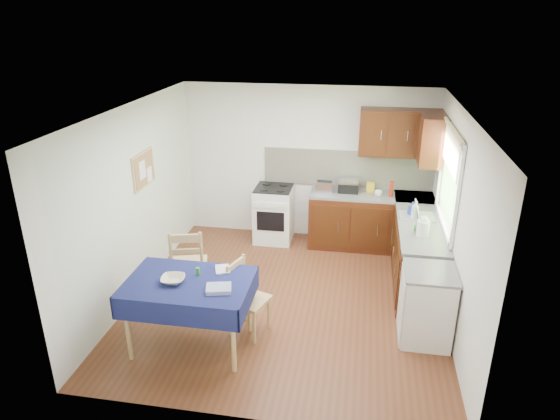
% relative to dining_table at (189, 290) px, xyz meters
% --- Properties ---
extents(floor, '(4.20, 4.20, 0.00)m').
position_rel_dining_table_xyz_m(floor, '(0.91, 1.12, -0.72)').
color(floor, '#542F16').
rests_on(floor, ground).
extents(ceiling, '(4.00, 4.20, 0.02)m').
position_rel_dining_table_xyz_m(ceiling, '(0.91, 1.12, 1.78)').
color(ceiling, silver).
rests_on(ceiling, wall_back).
extents(wall_back, '(4.00, 0.02, 2.50)m').
position_rel_dining_table_xyz_m(wall_back, '(0.91, 3.22, 0.53)').
color(wall_back, silver).
rests_on(wall_back, ground).
extents(wall_front, '(4.00, 0.02, 2.50)m').
position_rel_dining_table_xyz_m(wall_front, '(0.91, -0.98, 0.53)').
color(wall_front, silver).
rests_on(wall_front, ground).
extents(wall_left, '(0.02, 4.20, 2.50)m').
position_rel_dining_table_xyz_m(wall_left, '(-1.09, 1.12, 0.53)').
color(wall_left, silver).
rests_on(wall_left, ground).
extents(wall_right, '(0.02, 4.20, 2.50)m').
position_rel_dining_table_xyz_m(wall_right, '(2.91, 1.12, 0.53)').
color(wall_right, silver).
rests_on(wall_right, ground).
extents(base_cabinets, '(1.90, 2.30, 0.86)m').
position_rel_dining_table_xyz_m(base_cabinets, '(2.27, 2.37, -0.29)').
color(base_cabinets, black).
rests_on(base_cabinets, ground).
extents(worktop_back, '(1.90, 0.60, 0.04)m').
position_rel_dining_table_xyz_m(worktop_back, '(1.96, 2.92, 0.16)').
color(worktop_back, slate).
rests_on(worktop_back, base_cabinets).
extents(worktop_right, '(0.60, 1.70, 0.04)m').
position_rel_dining_table_xyz_m(worktop_right, '(2.61, 1.77, 0.16)').
color(worktop_right, slate).
rests_on(worktop_right, base_cabinets).
extents(worktop_corner, '(0.60, 0.60, 0.04)m').
position_rel_dining_table_xyz_m(worktop_corner, '(2.61, 2.92, 0.16)').
color(worktop_corner, slate).
rests_on(worktop_corner, base_cabinets).
extents(splashback, '(2.70, 0.02, 0.60)m').
position_rel_dining_table_xyz_m(splashback, '(1.56, 3.20, 0.48)').
color(splashback, beige).
rests_on(splashback, wall_back).
extents(upper_cabinets, '(1.20, 0.85, 0.70)m').
position_rel_dining_table_xyz_m(upper_cabinets, '(2.43, 2.92, 1.13)').
color(upper_cabinets, black).
rests_on(upper_cabinets, wall_back).
extents(stove, '(0.60, 0.61, 0.92)m').
position_rel_dining_table_xyz_m(stove, '(0.41, 2.91, -0.26)').
color(stove, white).
rests_on(stove, ground).
extents(window, '(0.04, 1.48, 1.26)m').
position_rel_dining_table_xyz_m(window, '(2.88, 1.82, 0.93)').
color(window, '#365B25').
rests_on(window, wall_right).
extents(fridge, '(0.58, 0.60, 0.89)m').
position_rel_dining_table_xyz_m(fridge, '(2.61, 0.57, -0.28)').
color(fridge, white).
rests_on(fridge, ground).
extents(corkboard, '(0.04, 0.62, 0.47)m').
position_rel_dining_table_xyz_m(corkboard, '(-1.06, 1.42, 0.88)').
color(corkboard, tan).
rests_on(corkboard, wall_left).
extents(dining_table, '(1.37, 0.92, 0.83)m').
position_rel_dining_table_xyz_m(dining_table, '(0.00, 0.00, 0.00)').
color(dining_table, '#101843').
rests_on(dining_table, ground).
extents(chair_far, '(0.56, 0.56, 1.04)m').
position_rel_dining_table_xyz_m(chair_far, '(-0.34, 0.90, -0.18)').
color(chair_far, tan).
rests_on(chair_far, ground).
extents(chair_near, '(0.51, 0.51, 0.91)m').
position_rel_dining_table_xyz_m(chair_near, '(0.55, 0.37, -0.24)').
color(chair_near, tan).
rests_on(chair_near, ground).
extents(toaster, '(0.27, 0.17, 0.21)m').
position_rel_dining_table_xyz_m(toaster, '(1.22, 2.84, 0.27)').
color(toaster, silver).
rests_on(toaster, worktop_back).
extents(sandwich_press, '(0.31, 0.27, 0.18)m').
position_rel_dining_table_xyz_m(sandwich_press, '(1.59, 2.97, 0.27)').
color(sandwich_press, black).
rests_on(sandwich_press, worktop_back).
extents(sauce_bottle, '(0.06, 0.06, 0.25)m').
position_rel_dining_table_xyz_m(sauce_bottle, '(2.24, 2.85, 0.30)').
color(sauce_bottle, '#AD1F0D').
rests_on(sauce_bottle, worktop_back).
extents(yellow_packet, '(0.13, 0.10, 0.16)m').
position_rel_dining_table_xyz_m(yellow_packet, '(1.93, 2.99, 0.26)').
color(yellow_packet, gold).
rests_on(yellow_packet, worktop_back).
extents(dish_rack, '(0.46, 0.35, 0.22)m').
position_rel_dining_table_xyz_m(dish_rack, '(2.57, 2.09, 0.20)').
color(dish_rack, '#939499').
rests_on(dish_rack, worktop_right).
extents(kettle, '(0.16, 0.16, 0.27)m').
position_rel_dining_table_xyz_m(kettle, '(2.59, 1.48, 0.30)').
color(kettle, white).
rests_on(kettle, worktop_right).
extents(cup, '(0.12, 0.12, 0.09)m').
position_rel_dining_table_xyz_m(cup, '(2.05, 2.84, 0.22)').
color(cup, white).
rests_on(cup, worktop_back).
extents(soap_bottle_a, '(0.13, 0.13, 0.27)m').
position_rel_dining_table_xyz_m(soap_bottle_a, '(2.53, 2.02, 0.31)').
color(soap_bottle_a, white).
rests_on(soap_bottle_a, worktop_right).
extents(soap_bottle_b, '(0.13, 0.13, 0.21)m').
position_rel_dining_table_xyz_m(soap_bottle_b, '(2.51, 2.12, 0.28)').
color(soap_bottle_b, '#1C3DA8').
rests_on(soap_bottle_b, worktop_right).
extents(soap_bottle_c, '(0.16, 0.16, 0.16)m').
position_rel_dining_table_xyz_m(soap_bottle_c, '(2.55, 1.59, 0.26)').
color(soap_bottle_c, '#217B23').
rests_on(soap_bottle_c, worktop_right).
extents(plate_bowl, '(0.29, 0.29, 0.06)m').
position_rel_dining_table_xyz_m(plate_bowl, '(-0.15, -0.05, 0.14)').
color(plate_bowl, beige).
rests_on(plate_bowl, dining_table).
extents(book, '(0.22, 0.26, 0.02)m').
position_rel_dining_table_xyz_m(book, '(0.22, 0.28, 0.11)').
color(book, white).
rests_on(book, dining_table).
extents(spice_jar, '(0.04, 0.04, 0.09)m').
position_rel_dining_table_xyz_m(spice_jar, '(0.06, 0.15, 0.15)').
color(spice_jar, '#238325').
rests_on(spice_jar, dining_table).
extents(tea_towel, '(0.30, 0.26, 0.05)m').
position_rel_dining_table_xyz_m(tea_towel, '(0.38, -0.13, 0.13)').
color(tea_towel, '#284795').
rests_on(tea_towel, dining_table).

